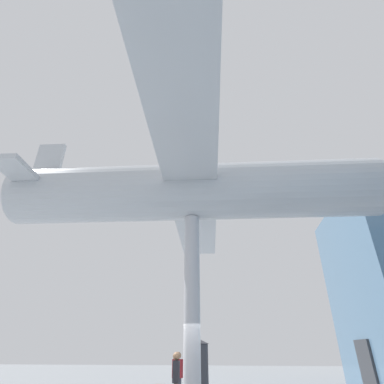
{
  "coord_description": "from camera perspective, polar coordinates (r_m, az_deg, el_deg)",
  "views": [
    {
      "loc": [
        9.94,
        1.3,
        1.75
      ],
      "look_at": [
        0.0,
        0.0,
        7.11
      ],
      "focal_mm": 28.0,
      "sensor_mm": 36.0,
      "label": 1
    }
  ],
  "objects": [
    {
      "name": "visitor_person",
      "position": [
        11.83,
        -3.05,
        -31.68
      ],
      "size": [
        0.42,
        0.26,
        1.74
      ],
      "rotation": [
        0.0,
        0.0,
        3.22
      ],
      "color": "#4C4238",
      "rests_on": "ground_plane"
    },
    {
      "name": "support_pylon_central",
      "position": [
        10.11,
        0.0,
        -20.9
      ],
      "size": [
        0.52,
        0.52,
        6.04
      ],
      "color": "#B7B7BC",
      "rests_on": "ground_plane"
    },
    {
      "name": "suspended_airplane",
      "position": [
        11.37,
        1.73,
        0.09
      ],
      "size": [
        15.75,
        15.33,
        3.53
      ],
      "rotation": [
        0.0,
        0.0,
        0.07
      ],
      "color": "#B2B7BC",
      "rests_on": "support_pylon_central"
    },
    {
      "name": "visitor_second",
      "position": [
        13.82,
        -2.74,
        -31.16
      ],
      "size": [
        0.34,
        0.45,
        1.75
      ],
      "rotation": [
        0.0,
        0.0,
        1.25
      ],
      "color": "#383842",
      "rests_on": "ground_plane"
    },
    {
      "name": "info_kiosk",
      "position": [
        17.42,
        1.37,
        -29.92
      ],
      "size": [
        1.06,
        1.06,
        2.34
      ],
      "color": "#333338",
      "rests_on": "ground_plane"
    }
  ]
}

